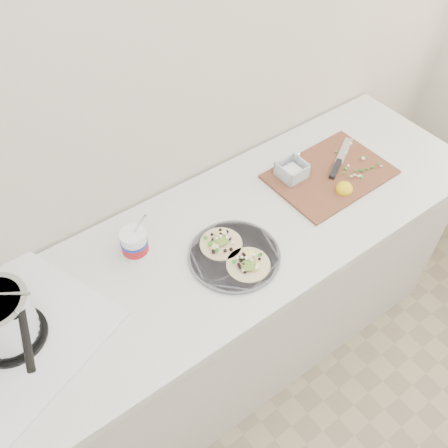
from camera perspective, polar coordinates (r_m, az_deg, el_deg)
counter at (r=2.08m, az=-3.59°, el=-11.27°), size 2.44×0.66×0.90m
stove at (r=1.59m, az=-23.69°, el=-10.52°), size 0.64×0.62×0.25m
taco_plate at (r=1.69m, az=1.19°, el=-3.45°), size 0.32×0.32×0.04m
tub at (r=1.69m, az=-10.14°, el=-2.00°), size 0.09×0.09×0.21m
cutboard at (r=2.02m, az=11.68°, el=5.91°), size 0.47×0.33×0.07m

